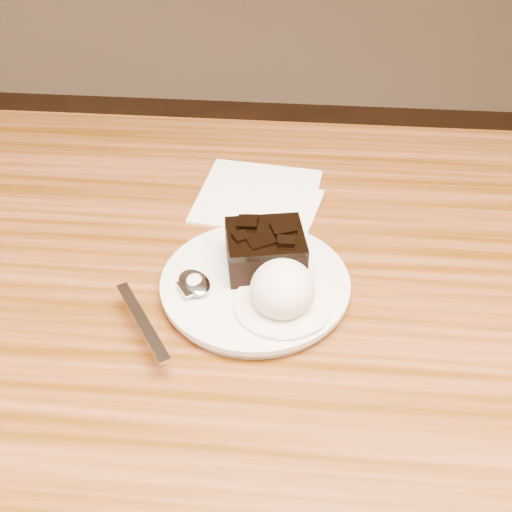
# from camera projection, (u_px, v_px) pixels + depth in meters

# --- Properties ---
(dining_table) EXTENTS (1.20, 0.80, 0.75)m
(dining_table) POSITION_uv_depth(u_px,v_px,m) (267.00, 498.00, 0.86)
(dining_table) COLOR #4A2607
(dining_table) RESTS_ON floor
(plate) EXTENTS (0.20, 0.20, 0.02)m
(plate) POSITION_uv_depth(u_px,v_px,m) (255.00, 286.00, 0.64)
(plate) COLOR white
(plate) RESTS_ON dining_table
(brownie) EXTENTS (0.09, 0.08, 0.04)m
(brownie) POSITION_uv_depth(u_px,v_px,m) (265.00, 252.00, 0.64)
(brownie) COLOR black
(brownie) RESTS_ON plate
(ice_cream_scoop) EXTENTS (0.06, 0.07, 0.05)m
(ice_cream_scoop) POSITION_uv_depth(u_px,v_px,m) (283.00, 289.00, 0.59)
(ice_cream_scoop) COLOR white
(ice_cream_scoop) RESTS_ON plate
(melt_puddle) EXTENTS (0.10, 0.10, 0.00)m
(melt_puddle) POSITION_uv_depth(u_px,v_px,m) (282.00, 304.00, 0.60)
(melt_puddle) COLOR white
(melt_puddle) RESTS_ON plate
(spoon) EXTENTS (0.12, 0.16, 0.01)m
(spoon) POSITION_uv_depth(u_px,v_px,m) (194.00, 284.00, 0.62)
(spoon) COLOR silver
(spoon) RESTS_ON plate
(napkin) EXTENTS (0.16, 0.16, 0.01)m
(napkin) POSITION_uv_depth(u_px,v_px,m) (258.00, 195.00, 0.77)
(napkin) COLOR white
(napkin) RESTS_ON dining_table
(crumb_a) EXTENTS (0.01, 0.01, 0.00)m
(crumb_a) POSITION_uv_depth(u_px,v_px,m) (286.00, 270.00, 0.64)
(crumb_a) COLOR black
(crumb_a) RESTS_ON plate
(crumb_b) EXTENTS (0.01, 0.01, 0.00)m
(crumb_b) POSITION_uv_depth(u_px,v_px,m) (289.00, 279.00, 0.63)
(crumb_b) COLOR black
(crumb_b) RESTS_ON plate
(crumb_c) EXTENTS (0.01, 0.01, 0.00)m
(crumb_c) POSITION_uv_depth(u_px,v_px,m) (286.00, 287.00, 0.62)
(crumb_c) COLOR black
(crumb_c) RESTS_ON plate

